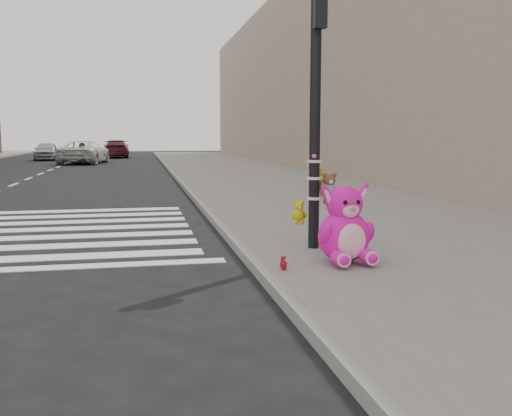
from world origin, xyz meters
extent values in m
plane|color=black|center=(0.00, 0.00, 0.00)|extent=(120.00, 120.00, 0.00)
cube|color=slate|center=(5.00, 10.00, 0.07)|extent=(7.00, 80.00, 0.14)
cube|color=gray|center=(1.55, 10.00, 0.07)|extent=(0.12, 80.00, 0.15)
cube|color=tan|center=(10.50, 20.00, 5.00)|extent=(5.00, 60.00, 10.00)
cylinder|color=black|center=(2.60, 1.80, 2.14)|extent=(0.16, 0.16, 4.00)
cube|color=black|center=(2.60, 1.62, 3.54)|extent=(0.18, 0.12, 0.45)
cylinder|color=white|center=(2.60, 1.80, 0.89)|extent=(0.22, 0.22, 0.04)
cylinder|color=white|center=(2.60, 1.80, 1.19)|extent=(0.22, 0.22, 0.04)
cylinder|color=white|center=(2.60, 1.80, 1.44)|extent=(0.22, 0.22, 0.04)
ellipsoid|color=#FF15BB|center=(2.53, 0.44, 0.24)|extent=(0.26, 0.39, 0.20)
ellipsoid|color=#FF15BB|center=(2.92, 0.48, 0.24)|extent=(0.26, 0.39, 0.20)
ellipsoid|color=#FF15BB|center=(2.70, 0.76, 0.49)|extent=(0.75, 0.65, 0.70)
ellipsoid|color=#F9BFD1|center=(2.72, 0.52, 0.47)|extent=(0.40, 0.17, 0.46)
sphere|color=#FF15BB|center=(2.70, 0.76, 0.93)|extent=(0.52, 0.52, 0.48)
ellipsoid|color=#FF15BB|center=(2.48, 0.77, 0.99)|extent=(0.34, 0.13, 0.48)
ellipsoid|color=#FF15BB|center=(2.91, 0.80, 0.99)|extent=(0.34, 0.13, 0.48)
imported|color=silver|center=(-3.36, 31.75, 0.73)|extent=(3.18, 5.54, 1.45)
imported|color=#4F161F|center=(-1.72, 41.25, 0.71)|extent=(2.14, 4.94, 1.42)
imported|color=#B1B1B6|center=(-6.50, 37.46, 0.66)|extent=(1.82, 4.00, 1.33)
camera|label=1|loc=(0.05, -6.30, 1.83)|focal=40.00mm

